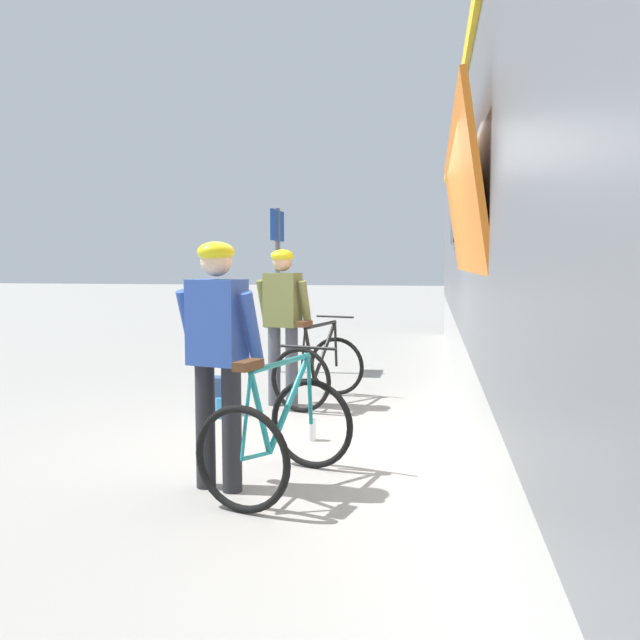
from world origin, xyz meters
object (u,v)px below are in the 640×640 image
backpack_on_platform (219,395)px  water_bottle_near_the_bikes (312,429)px  bicycle_near_teal (279,434)px  water_bottle_by_the_backpack (219,408)px  platform_sign_post (278,262)px  cyclist_near_in_blue (218,343)px  bicycle_far_black (319,369)px  cyclist_far_in_olive (283,313)px

backpack_on_platform → water_bottle_near_the_bikes: bearing=-41.6°
bicycle_near_teal → water_bottle_near_the_bikes: bicycle_near_teal is taller
water_bottle_by_the_backpack → platform_sign_post: 3.28m
water_bottle_near_the_bikes → platform_sign_post: 4.04m
backpack_on_platform → platform_sign_post: (0.00, 2.70, 1.42)m
water_bottle_by_the_backpack → platform_sign_post: platform_sign_post is taller
cyclist_near_in_blue → bicycle_far_black: (0.23, 2.91, -0.65)m
backpack_on_platform → water_bottle_by_the_backpack: (0.06, -0.20, -0.09)m
cyclist_far_in_olive → platform_sign_post: size_ratio=0.73×
bicycle_near_teal → water_bottle_near_the_bikes: (-0.00, 1.28, -0.29)m
bicycle_near_teal → water_bottle_by_the_backpack: (-1.10, 1.93, -0.29)m
cyclist_far_in_olive → platform_sign_post: bearing=104.8°
bicycle_far_black → platform_sign_post: 2.53m
bicycle_near_teal → bicycle_far_black: 2.84m
bicycle_near_teal → platform_sign_post: 5.12m
bicycle_near_teal → water_bottle_by_the_backpack: size_ratio=5.65×
water_bottle_near_the_bikes → water_bottle_by_the_backpack: 1.28m
cyclist_near_in_blue → cyclist_far_in_olive: size_ratio=1.00×
cyclist_near_in_blue → water_bottle_near_the_bikes: cyclist_near_in_blue is taller
bicycle_far_black → backpack_on_platform: 1.21m
cyclist_far_in_olive → cyclist_near_in_blue: bearing=-86.7°
bicycle_far_black → platform_sign_post: bearing=115.7°
cyclist_near_in_blue → cyclist_far_in_olive: bearing=93.3°
backpack_on_platform → cyclist_near_in_blue: bearing=-76.8°
bicycle_far_black → cyclist_far_in_olive: bearing=-152.2°
cyclist_near_in_blue → water_bottle_near_the_bikes: bearing=72.8°
bicycle_near_teal → platform_sign_post: bearing=103.5°
bicycle_far_black → backpack_on_platform: size_ratio=3.03×
backpack_on_platform → platform_sign_post: platform_sign_post is taller
cyclist_far_in_olive → backpack_on_platform: cyclist_far_in_olive is taller
cyclist_far_in_olive → bicycle_far_black: size_ratio=1.46×
cyclist_far_in_olive → backpack_on_platform: 1.15m
water_bottle_by_the_backpack → bicycle_near_teal: bearing=-60.2°
bicycle_near_teal → backpack_on_platform: bicycle_near_teal is taller
bicycle_near_teal → backpack_on_platform: size_ratio=3.05×
backpack_on_platform → platform_sign_post: bearing=84.6°
water_bottle_by_the_backpack → water_bottle_near_the_bikes: bearing=-30.6°
water_bottle_by_the_backpack → cyclist_near_in_blue: bearing=-71.3°
cyclist_near_in_blue → bicycle_near_teal: cyclist_near_in_blue is taller
cyclist_near_in_blue → backpack_on_platform: (-0.74, 2.21, -0.85)m
water_bottle_near_the_bikes → platform_sign_post: platform_sign_post is taller
cyclist_near_in_blue → cyclist_far_in_olive: (-0.15, 2.71, 0.00)m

